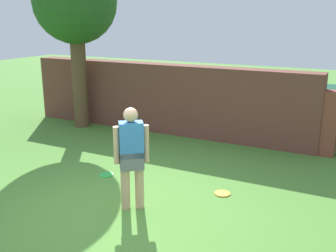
% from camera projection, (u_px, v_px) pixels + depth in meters
% --- Properties ---
extents(ground_plane, '(40.00, 40.00, 0.00)m').
position_uv_depth(ground_plane, '(115.00, 213.00, 6.11)').
color(ground_plane, '#4C8433').
extents(brick_wall, '(7.82, 0.50, 1.76)m').
position_uv_depth(brick_wall, '(163.00, 98.00, 10.31)').
color(brick_wall, brown).
rests_on(brick_wall, ground).
extents(tree, '(2.14, 2.14, 4.36)m').
position_uv_depth(tree, '(75.00, 5.00, 10.15)').
color(tree, brown).
rests_on(tree, ground).
extents(person, '(0.44, 0.40, 1.62)m').
position_uv_depth(person, '(132.00, 154.00, 6.05)').
color(person, tan).
rests_on(person, ground).
extents(frisbee_green, '(0.27, 0.27, 0.02)m').
position_uv_depth(frisbee_green, '(106.00, 175.00, 7.58)').
color(frisbee_green, green).
rests_on(frisbee_green, ground).
extents(frisbee_orange, '(0.27, 0.27, 0.02)m').
position_uv_depth(frisbee_orange, '(222.00, 193.00, 6.77)').
color(frisbee_orange, orange).
rests_on(frisbee_orange, ground).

